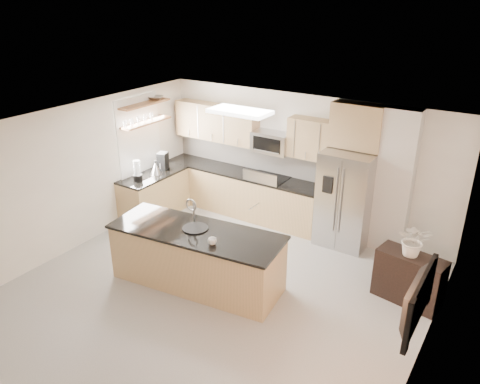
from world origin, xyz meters
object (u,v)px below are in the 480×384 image
Objects in this scene: credenza at (409,278)px; refrigerator at (346,199)px; blender at (137,172)px; kettle at (156,168)px; coffee_maker at (163,161)px; island at (197,257)px; television at (410,298)px; cup at (212,241)px; bowl at (156,97)px; flower_vase at (415,232)px; range at (267,199)px; microwave at (271,142)px; platter at (195,228)px.

refrigerator is at bearing 151.77° from credenza.
kettle is at bearing 83.80° from blender.
coffee_maker is at bearing -169.72° from refrigerator.
television is (3.31, -0.55, 0.87)m from island.
blender is 0.47m from kettle.
cup is at bearing -30.27° from island.
credenza is 5.78m from bowl.
credenza is 0.91× the size of television.
kettle is at bearing 177.92° from flower_vase.
television reaches higher than range.
refrigerator is at bearing 141.52° from flower_vase.
bowl reaches higher than credenza.
microwave is 1.82m from refrigerator.
television reaches higher than coffee_maker.
microwave is at bearing 166.89° from credenza.
credenza is (3.15, -1.34, -1.24)m from microwave.
kettle is at bearing -76.81° from coffee_maker.
bowl is at bearing -161.55° from microwave.
television is (3.51, -3.12, 0.88)m from range.
range is at bearing 48.36° from television.
bowl reaches higher than blender.
island reaches higher than blender.
coffee_maker is (-3.75, -0.68, 0.20)m from refrigerator.
coffee_maker is at bearing -157.88° from microwave.
credenza is at bearing -23.07° from microwave.
refrigerator is (1.66, -0.05, 0.42)m from range.
blender is at bearing -158.91° from refrigerator.
coffee_maker is (-5.24, 0.49, 0.70)m from credenza.
island is 2.64× the size of television.
cup reaches higher than credenza.
coffee_maker is at bearing 91.51° from blender.
range is at bearing 19.15° from coffee_maker.
range is 9.05× the size of cup.
microwave is at bearing 174.14° from refrigerator.
refrigerator is 3.82m from coffee_maker.
kettle is 5.93m from television.
flower_vase is at bearing -38.48° from refrigerator.
island is (0.20, -2.69, -1.15)m from microwave.
cup is 0.17× the size of flower_vase.
island is 2.77m from kettle.
microwave is at bearing 47.25° from television.
bowl is at bearing -171.56° from refrigerator.
credenza is 2.37× the size of blender.
bowl is (-2.40, 1.90, 1.42)m from platter.
television reaches higher than island.
television is (0.36, -1.90, 0.96)m from credenza.
bowl reaches higher than television.
cup reaches higher than platter.
flower_vase is at bearing 11.31° from television.
range is 0.64× the size of refrigerator.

